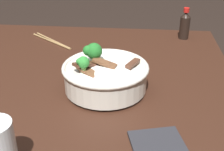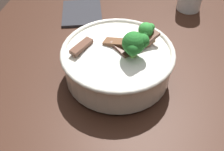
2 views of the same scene
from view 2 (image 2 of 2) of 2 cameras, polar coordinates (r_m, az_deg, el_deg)
The scene contains 3 objects.
dining_table at distance 0.73m, azimuth 10.46°, elevation -4.20°, with size 1.18×1.04×0.76m.
rice_bowl at distance 0.59m, azimuth 1.32°, elevation 3.42°, with size 0.25×0.25×0.14m.
folded_napkin at distance 0.85m, azimuth -6.41°, elevation 13.14°, with size 0.14×0.12×0.01m, color #28282D.
Camera 2 is at (0.48, -0.05, 1.21)m, focal length 42.93 mm.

